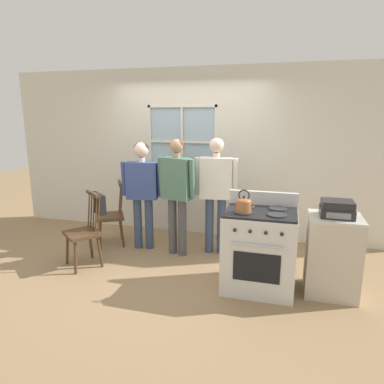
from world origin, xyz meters
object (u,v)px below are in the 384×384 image
person_adult_right (216,185)px  handbag (99,204)px  kettle (244,204)px  side_counter (332,255)px  person_elderly_left (142,184)px  potted_plant (193,173)px  stereo (337,209)px  person_teen_center (177,187)px  chair_near_wall (112,216)px  stove (259,249)px  chair_by_window (84,233)px

person_adult_right → handbag: size_ratio=5.39×
kettle → side_counter: kettle is taller
person_elderly_left → potted_plant: (0.53, 0.81, 0.06)m
person_elderly_left → kettle: 1.83m
stereo → person_teen_center: bearing=162.9°
person_teen_center → side_counter: (1.99, -0.59, -0.54)m
person_adult_right → stereo: person_adult_right is taller
person_teen_center → handbag: size_ratio=5.37×
chair_near_wall → person_teen_center: (1.09, -0.09, 0.54)m
person_elderly_left → person_adult_right: bearing=-3.8°
stove → kettle: kettle is taller
potted_plant → side_counter: size_ratio=0.31×
chair_near_wall → handbag: bearing=-15.1°
chair_near_wall → handbag: same height
person_teen_center → handbag: bearing=-137.7°
person_adult_right → handbag: bearing=-160.7°
person_elderly_left → stove: bearing=-33.9°
person_teen_center → kettle: 1.32m
stereo → kettle: bearing=-167.6°
chair_by_window → person_elderly_left: person_elderly_left is taller
kettle → side_counter: 1.15m
chair_near_wall → stereo: 3.20m
stereo → person_adult_right: bearing=151.2°
chair_near_wall → person_adult_right: (1.60, 0.11, 0.55)m
person_teen_center → side_counter: bearing=-3.4°
chair_by_window → kettle: 2.17m
person_adult_right → chair_by_window: bearing=-157.5°
handbag → kettle: bearing=-9.1°
person_teen_center → chair_by_window: bearing=-133.7°
person_teen_center → stereo: (1.99, -0.61, -0.00)m
person_elderly_left → person_teen_center: bearing=-18.7°
person_elderly_left → stereo: size_ratio=4.66×
chair_by_window → side_counter: bearing=40.3°
person_teen_center → potted_plant: (-0.03, 0.90, 0.04)m
potted_plant → side_counter: bearing=-36.4°
person_teen_center → kettle: (1.03, -0.83, 0.03)m
potted_plant → handbag: bearing=-122.4°
potted_plant → side_counter: (2.02, -1.49, -0.58)m
kettle → stereo: (0.97, 0.21, -0.04)m
chair_near_wall → kettle: size_ratio=3.98×
chair_by_window → stove: bearing=38.4°
kettle → stove: bearing=36.5°
side_counter → person_elderly_left: bearing=165.1°
person_teen_center → kettle: size_ratio=6.67×
stove → person_elderly_left: bearing=156.2°
stereo → chair_by_window: bearing=-178.5°
chair_by_window → potted_plant: 1.99m
person_adult_right → potted_plant: (-0.53, 0.69, 0.03)m
chair_by_window → person_elderly_left: 1.07m
chair_near_wall → stereo: stereo is taller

